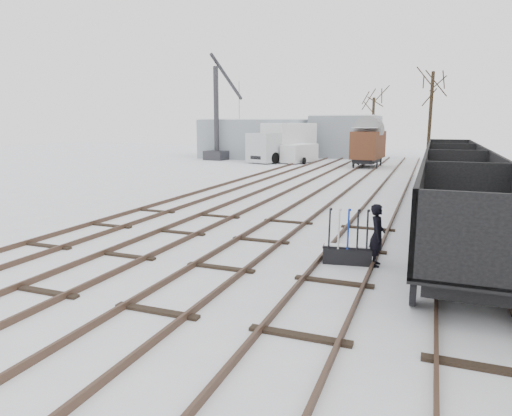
{
  "coord_description": "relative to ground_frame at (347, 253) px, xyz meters",
  "views": [
    {
      "loc": [
        5.01,
        -10.37,
        3.81
      ],
      "look_at": [
        0.05,
        2.45,
        1.2
      ],
      "focal_mm": 32.0,
      "sensor_mm": 36.0,
      "label": 1
    }
  ],
  "objects": [
    {
      "name": "lorry",
      "position": [
        -11.61,
        30.43,
        1.61
      ],
      "size": [
        4.49,
        8.46,
        3.67
      ],
      "rotation": [
        0.0,
        0.0,
        -0.37
      ],
      "color": "black",
      "rests_on": "ground"
    },
    {
      "name": "tree_far_right",
      "position": [
        1.52,
        33.32,
        3.85
      ],
      "size": [
        0.3,
        0.3,
        8.26
      ],
      "primitive_type": "cylinder",
      "color": "black",
      "rests_on": "ground"
    },
    {
      "name": "freight_wagon_c",
      "position": [
        2.98,
        12.48,
        0.72
      ],
      "size": [
        2.57,
        6.43,
        2.63
      ],
      "color": "black",
      "rests_on": "ground"
    },
    {
      "name": "tree_far_left",
      "position": [
        -4.44,
        40.33,
        2.92
      ],
      "size": [
        0.3,
        0.3,
        6.41
      ],
      "primitive_type": "cylinder",
      "color": "black",
      "rests_on": "ground"
    },
    {
      "name": "box_van_wagon",
      "position": [
        -3.2,
        27.79,
        1.66
      ],
      "size": [
        2.7,
        4.56,
        3.33
      ],
      "rotation": [
        0.0,
        0.0,
        -0.09
      ],
      "color": "black",
      "rests_on": "ground"
    },
    {
      "name": "freight_wagon_a",
      "position": [
        2.98,
        -0.32,
        0.72
      ],
      "size": [
        2.57,
        6.43,
        2.63
      ],
      "color": "black",
      "rests_on": "ground"
    },
    {
      "name": "freight_wagon_d",
      "position": [
        2.98,
        18.88,
        0.72
      ],
      "size": [
        2.57,
        6.43,
        2.63
      ],
      "color": "black",
      "rests_on": "ground"
    },
    {
      "name": "worker",
      "position": [
        0.75,
        0.1,
        0.56
      ],
      "size": [
        0.45,
        0.64,
        1.68
      ],
      "primitive_type": "imported",
      "rotation": [
        0.0,
        0.0,
        1.65
      ],
      "color": "black",
      "rests_on": "ground"
    },
    {
      "name": "tracks",
      "position": [
        -3.02,
        12.01,
        -0.21
      ],
      "size": [
        13.9,
        52.0,
        0.16
      ],
      "color": "black",
      "rests_on": "ground"
    },
    {
      "name": "freight_wagon_b",
      "position": [
        2.98,
        6.08,
        0.72
      ],
      "size": [
        2.57,
        6.43,
        2.63
      ],
      "color": "black",
      "rests_on": "ground"
    },
    {
      "name": "shed_right",
      "position": [
        -7.02,
        38.33,
        1.96
      ],
      "size": [
        7.0,
        6.0,
        4.5
      ],
      "color": "#8C959E",
      "rests_on": "ground"
    },
    {
      "name": "panel_van",
      "position": [
        -9.68,
        29.4,
        0.62
      ],
      "size": [
        2.83,
        4.29,
        1.75
      ],
      "rotation": [
        0.0,
        0.0,
        -0.31
      ],
      "color": "silver",
      "rests_on": "ground"
    },
    {
      "name": "crane",
      "position": [
        -18.43,
        29.98,
        2.44
      ],
      "size": [
        2.31,
        6.12,
        10.34
      ],
      "rotation": [
        0.0,
        0.0,
        -0.13
      ],
      "color": "#2B2A2F",
      "rests_on": "ground"
    },
    {
      "name": "ground",
      "position": [
        -3.02,
        -1.67,
        -0.28
      ],
      "size": [
        120.0,
        120.0,
        0.0
      ],
      "primitive_type": "plane",
      "color": "white",
      "rests_on": "ground"
    },
    {
      "name": "shed_left",
      "position": [
        -16.02,
        34.33,
        1.76
      ],
      "size": [
        10.0,
        8.0,
        4.1
      ],
      "color": "#8C959E",
      "rests_on": "ground"
    },
    {
      "name": "ground_frame",
      "position": [
        0.0,
        0.0,
        0.0
      ],
      "size": [
        1.35,
        0.61,
        1.49
      ],
      "rotation": [
        0.0,
        0.0,
        0.15
      ],
      "color": "black",
      "rests_on": "ground"
    }
  ]
}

